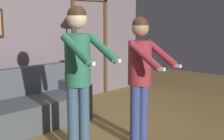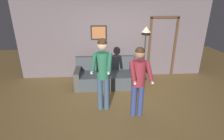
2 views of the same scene
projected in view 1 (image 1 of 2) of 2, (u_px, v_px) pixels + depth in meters
name	position (u px, v px, depth m)	size (l,w,h in m)	color
back_wall_assembly	(17.00, 38.00, 5.34)	(6.40, 0.10, 2.60)	#65585D
couch	(26.00, 109.00, 4.74)	(1.90, 0.86, 0.87)	#43484C
torchiere_lamp	(76.00, 28.00, 5.72)	(0.30, 0.30, 1.80)	#332D28
person_standing_left	(79.00, 66.00, 3.61)	(0.49, 0.72, 1.78)	#3A526B
person_standing_right	(141.00, 69.00, 3.97)	(0.44, 0.65, 1.66)	navy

